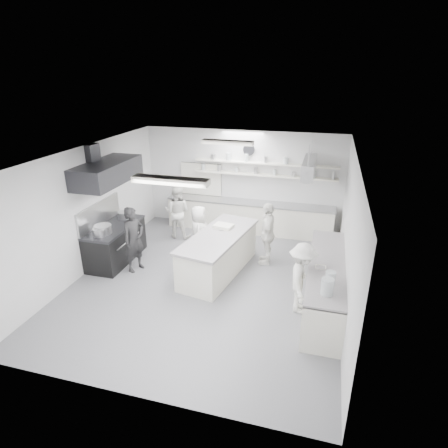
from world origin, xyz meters
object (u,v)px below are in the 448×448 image
(back_counter, at_px, (249,217))
(cook_stove, at_px, (134,239))
(prep_island, at_px, (219,254))
(right_counter, at_px, (325,284))
(cook_back, at_px, (177,212))
(stove, at_px, (116,244))

(back_counter, relative_size, cook_stove, 3.06)
(prep_island, distance_m, cook_stove, 2.08)
(right_counter, xyz_separation_m, cook_back, (-4.27, 2.42, 0.31))
(back_counter, distance_m, cook_back, 2.18)
(back_counter, height_order, cook_back, cook_back)
(right_counter, height_order, prep_island, same)
(stove, height_order, prep_island, prep_island)
(prep_island, relative_size, cook_stove, 1.56)
(prep_island, bearing_deg, cook_stove, -157.62)
(prep_island, height_order, cook_back, cook_back)
(cook_back, bearing_deg, stove, 59.72)
(cook_stove, xyz_separation_m, cook_back, (0.26, 2.13, -0.04))
(prep_island, relative_size, cook_back, 1.63)
(stove, height_order, cook_back, cook_back)
(stove, relative_size, cook_stove, 1.10)
(stove, distance_m, cook_stove, 0.87)
(prep_island, bearing_deg, back_counter, 96.10)
(right_counter, height_order, cook_stove, cook_stove)
(cook_back, bearing_deg, prep_island, 133.94)
(cook_stove, bearing_deg, prep_island, -56.52)
(stove, relative_size, cook_back, 1.15)
(stove, height_order, cook_stove, cook_stove)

